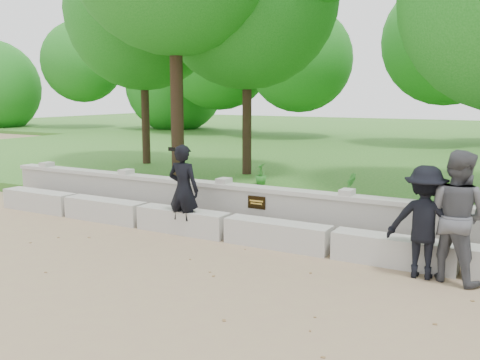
{
  "coord_description": "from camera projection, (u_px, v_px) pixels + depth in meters",
  "views": [
    {
      "loc": [
        4.85,
        -6.26,
        2.65
      ],
      "look_at": [
        0.23,
        1.95,
        1.11
      ],
      "focal_mm": 40.0,
      "sensor_mm": 36.0,
      "label": 1
    }
  ],
  "objects": [
    {
      "name": "parapet_wall",
      "position": [
        246.0,
        208.0,
        10.32
      ],
      "size": [
        12.5,
        0.35,
        0.9
      ],
      "color": "#A4A19B",
      "rests_on": "ground"
    },
    {
      "name": "tree_far_left",
      "position": [
        142.0,
        1.0,
        17.64
      ],
      "size": [
        5.12,
        5.12,
        7.99
      ],
      "color": "#382619",
      "rests_on": "lawn"
    },
    {
      "name": "visitor_left",
      "position": [
        456.0,
        216.0,
        7.5
      ],
      "size": [
        1.1,
        0.97,
        1.88
      ],
      "color": "#47484D",
      "rests_on": "ground"
    },
    {
      "name": "shrub_a",
      "position": [
        174.0,
        189.0,
        12.0
      ],
      "size": [
        0.33,
        0.33,
        0.52
      ],
      "primitive_type": "imported",
      "rotation": [
        0.0,
        0.0,
        0.78
      ],
      "color": "#32812B",
      "rests_on": "lawn"
    },
    {
      "name": "ground",
      "position": [
        164.0,
        269.0,
        8.16
      ],
      "size": [
        80.0,
        80.0,
        0.0
      ],
      "primitive_type": "plane",
      "color": "#8E7B57",
      "rests_on": "ground"
    },
    {
      "name": "shrub_c",
      "position": [
        473.0,
        207.0,
        9.94
      ],
      "size": [
        0.71,
        0.71,
        0.6
      ],
      "primitive_type": "imported",
      "rotation": [
        0.0,
        0.0,
        3.96
      ],
      "color": "#32812B",
      "rests_on": "lawn"
    },
    {
      "name": "shrub_b",
      "position": [
        349.0,
        188.0,
        11.8
      ],
      "size": [
        0.32,
        0.39,
        0.66
      ],
      "primitive_type": "imported",
      "rotation": [
        0.0,
        0.0,
        1.66
      ],
      "color": "#32812B",
      "rests_on": "lawn"
    },
    {
      "name": "concrete_bench",
      "position": [
        228.0,
        227.0,
        9.76
      ],
      "size": [
        11.9,
        0.45,
        0.45
      ],
      "color": "#AEABA4",
      "rests_on": "ground"
    },
    {
      "name": "lawn",
      "position": [
        391.0,
        161.0,
        20.18
      ],
      "size": [
        40.0,
        22.0,
        0.25
      ],
      "primitive_type": "cube",
      "color": "#1C6117",
      "rests_on": "ground"
    },
    {
      "name": "visitor_mid",
      "position": [
        424.0,
        222.0,
        7.66
      ],
      "size": [
        1.09,
        0.66,
        1.64
      ],
      "color": "black",
      "rests_on": "ground"
    },
    {
      "name": "man_main",
      "position": [
        183.0,
        190.0,
        10.0
      ],
      "size": [
        0.64,
        0.58,
        1.71
      ],
      "color": "black",
      "rests_on": "ground"
    },
    {
      "name": "shrub_d",
      "position": [
        261.0,
        174.0,
        14.18
      ],
      "size": [
        0.36,
        0.39,
        0.57
      ],
      "primitive_type": "imported",
      "rotation": [
        0.0,
        0.0,
        4.99
      ],
      "color": "#32812B",
      "rests_on": "lawn"
    }
  ]
}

